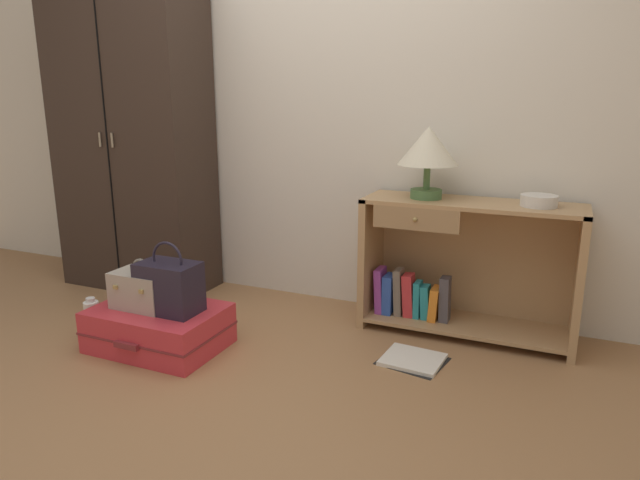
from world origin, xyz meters
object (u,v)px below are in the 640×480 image
(bookshelf, at_px, (459,268))
(suitcase_large, at_px, (159,328))
(wardrobe, at_px, (132,137))
(handbag, at_px, (169,287))
(bowl, at_px, (539,201))
(bottle, at_px, (92,318))
(table_lamp, at_px, (428,149))
(open_book_on_floor, at_px, (413,360))
(train_case, at_px, (142,289))

(bookshelf, xyz_separation_m, suitcase_large, (-1.39, -0.85, -0.26))
(wardrobe, xyz_separation_m, handbag, (0.89, -0.81, -0.67))
(bowl, bearing_deg, wardrobe, -179.30)
(suitcase_large, xyz_separation_m, bottle, (-0.43, -0.03, -0.01))
(suitcase_large, relative_size, handbag, 1.81)
(table_lamp, bearing_deg, bowl, 0.10)
(bookshelf, height_order, suitcase_large, bookshelf)
(suitcase_large, xyz_separation_m, open_book_on_floor, (1.27, 0.37, -0.10))
(handbag, distance_m, bottle, 0.58)
(handbag, bearing_deg, suitcase_large, 174.62)
(handbag, bearing_deg, train_case, -177.89)
(wardrobe, xyz_separation_m, table_lamp, (1.99, 0.03, -0.01))
(table_lamp, xyz_separation_m, bowl, (0.58, 0.00, -0.24))
(bottle, bearing_deg, handbag, 2.24)
(wardrobe, relative_size, bowl, 11.28)
(bookshelf, distance_m, suitcase_large, 1.65)
(bookshelf, distance_m, handbag, 1.56)
(wardrobe, xyz_separation_m, bowl, (2.56, 0.03, -0.24))
(wardrobe, bearing_deg, open_book_on_floor, -11.71)
(suitcase_large, bearing_deg, bowl, 25.18)
(suitcase_large, bearing_deg, table_lamp, 34.87)
(suitcase_large, height_order, open_book_on_floor, suitcase_large)
(bookshelf, bearing_deg, wardrobe, -178.65)
(bookshelf, height_order, table_lamp, table_lamp)
(bookshelf, xyz_separation_m, table_lamp, (-0.20, -0.02, 0.65))
(open_book_on_floor, bearing_deg, train_case, -163.94)
(wardrobe, relative_size, table_lamp, 5.27)
(bookshelf, relative_size, train_case, 3.82)
(bowl, distance_m, train_case, 2.08)
(train_case, bearing_deg, bowl, 24.65)
(bookshelf, height_order, bowl, bowl)
(handbag, bearing_deg, open_book_on_floor, 17.95)
(table_lamp, height_order, handbag, table_lamp)
(table_lamp, distance_m, bowl, 0.62)
(bookshelf, distance_m, train_case, 1.70)
(bottle, distance_m, open_book_on_floor, 1.75)
(wardrobe, distance_m, bookshelf, 2.28)
(train_case, distance_m, open_book_on_floor, 1.43)
(train_case, bearing_deg, suitcase_large, 11.17)
(suitcase_large, relative_size, bottle, 3.04)
(suitcase_large, height_order, handbag, handbag)
(handbag, height_order, open_book_on_floor, handbag)
(bookshelf, bearing_deg, suitcase_large, -148.47)
(wardrobe, height_order, bottle, wardrobe)
(bookshelf, distance_m, bowl, 0.56)
(bowl, bearing_deg, table_lamp, -179.90)
(bowl, bearing_deg, suitcase_large, -154.82)
(handbag, xyz_separation_m, open_book_on_floor, (1.18, 0.38, -0.34))
(handbag, bearing_deg, wardrobe, 137.69)
(table_lamp, xyz_separation_m, train_case, (-1.27, -0.85, -0.70))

